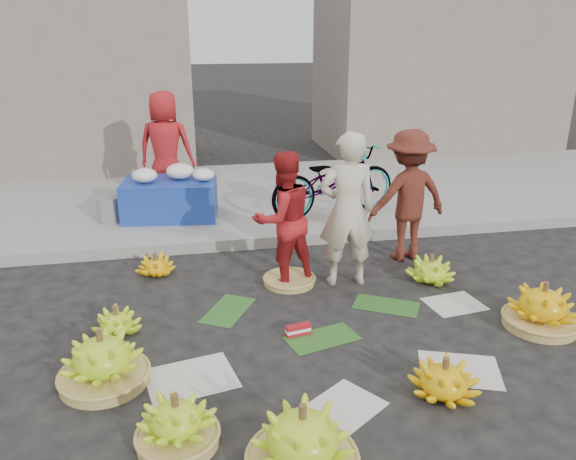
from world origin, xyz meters
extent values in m
plane|color=black|center=(0.00, 0.00, 0.00)|extent=(80.00, 80.00, 0.00)
cube|color=gray|center=(0.00, 2.20, 0.07)|extent=(40.00, 0.25, 0.15)
cube|color=gray|center=(0.00, 4.30, 0.06)|extent=(40.00, 4.00, 0.12)
cube|color=gray|center=(-4.00, 7.20, 2.00)|extent=(6.00, 3.00, 4.00)
cube|color=gray|center=(4.50, 7.70, 2.50)|extent=(5.00, 3.00, 5.00)
cylinder|color=#AC8B48|center=(-1.98, -0.52, 0.04)|extent=(0.70, 0.70, 0.09)
cylinder|color=brown|center=(-1.98, -0.52, 0.42)|extent=(0.05, 0.05, 0.12)
cylinder|color=#AC8B48|center=(-1.41, -1.35, 0.04)|extent=(0.56, 0.56, 0.09)
cylinder|color=brown|center=(-1.41, -1.35, 0.34)|extent=(0.05, 0.05, 0.12)
cylinder|color=brown|center=(-0.62, -1.73, 0.43)|extent=(0.05, 0.05, 0.12)
cylinder|color=brown|center=(0.61, -1.18, 0.26)|extent=(0.05, 0.05, 0.12)
cylinder|color=#AC8B48|center=(1.98, -0.37, 0.04)|extent=(0.68, 0.68, 0.09)
cylinder|color=brown|center=(1.98, -0.37, 0.40)|extent=(0.05, 0.05, 0.12)
cylinder|color=brown|center=(1.39, 0.77, 0.26)|extent=(0.05, 0.05, 0.12)
cylinder|color=brown|center=(-1.95, 0.27, 0.21)|extent=(0.05, 0.05, 0.12)
cylinder|color=brown|center=(-1.63, 1.53, 0.20)|extent=(0.05, 0.05, 0.12)
cylinder|color=#AC8B48|center=(-0.17, 1.01, 0.03)|extent=(0.64, 0.64, 0.06)
cube|color=#B1121E|center=(-0.30, -0.10, 0.05)|extent=(0.24, 0.12, 0.10)
imported|color=beige|center=(0.44, 0.92, 0.85)|extent=(0.64, 0.44, 1.69)
imported|color=red|center=(-0.23, 1.08, 0.74)|extent=(0.86, 0.77, 1.47)
imported|color=maroon|center=(1.35, 1.47, 0.79)|extent=(1.10, 0.73, 1.58)
cube|color=#173399|center=(-1.46, 3.26, 0.39)|extent=(1.37, 0.95, 0.53)
ellipsoid|color=white|center=(-1.78, 3.20, 0.75)|extent=(0.34, 0.34, 0.19)
ellipsoid|color=white|center=(-1.30, 3.31, 0.76)|extent=(0.38, 0.38, 0.21)
ellipsoid|color=white|center=(-0.98, 3.15, 0.74)|extent=(0.30, 0.30, 0.16)
cylinder|color=slate|center=(-2.30, 3.20, 0.30)|extent=(0.31, 0.31, 0.35)
imported|color=red|center=(-1.49, 4.02, 0.97)|extent=(0.93, 0.72, 1.69)
imported|color=gray|center=(0.84, 2.92, 0.63)|extent=(1.13, 2.04, 1.02)
camera|label=1|loc=(-1.26, -4.54, 2.69)|focal=35.00mm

